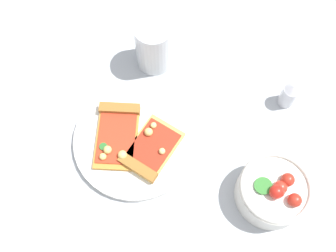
% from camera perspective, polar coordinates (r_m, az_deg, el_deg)
% --- Properties ---
extents(ground_plane, '(2.40, 2.40, 0.00)m').
position_cam_1_polar(ground_plane, '(0.80, -3.35, -2.73)').
color(ground_plane, '#B2B7BC').
rests_on(ground_plane, ground).
extents(plate, '(0.25, 0.25, 0.01)m').
position_cam_1_polar(plate, '(0.80, -4.57, -1.96)').
color(plate, white).
rests_on(plate, ground_plane).
extents(pizza_slice_near, '(0.14, 0.16, 0.02)m').
position_cam_1_polar(pizza_slice_near, '(0.79, -7.24, -0.89)').
color(pizza_slice_near, gold).
rests_on(pizza_slice_near, plate).
extents(pizza_slice_far, '(0.14, 0.13, 0.02)m').
position_cam_1_polar(pizza_slice_far, '(0.77, -2.66, -3.55)').
color(pizza_slice_far, '#E5B256').
rests_on(pizza_slice_far, plate).
extents(salad_bowl, '(0.13, 0.13, 0.08)m').
position_cam_1_polar(salad_bowl, '(0.76, 14.76, -8.93)').
color(salad_bowl, white).
rests_on(salad_bowl, ground_plane).
extents(soda_glass, '(0.08, 0.08, 0.12)m').
position_cam_1_polar(soda_glass, '(0.84, -2.03, 11.33)').
color(soda_glass, silver).
rests_on(soda_glass, ground_plane).
extents(pepper_shaker, '(0.03, 0.03, 0.06)m').
position_cam_1_polar(pepper_shaker, '(0.85, 16.87, 4.32)').
color(pepper_shaker, silver).
rests_on(pepper_shaker, ground_plane).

